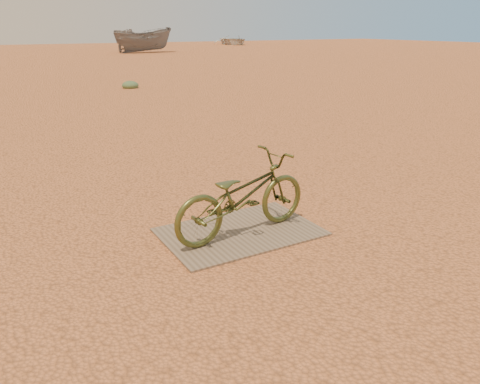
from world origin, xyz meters
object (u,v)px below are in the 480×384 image
plywood_board (240,232)px  bicycle (242,196)px  boat_mid_right (144,40)px  boat_far_right (233,40)px

plywood_board → bicycle: bearing=-96.5°
plywood_board → bicycle: size_ratio=1.01×
boat_mid_right → boat_far_right: bearing=-59.2°
bicycle → boat_mid_right: size_ratio=0.31×
bicycle → boat_far_right: (26.16, 47.24, 0.08)m
bicycle → boat_far_right: boat_far_right is taller
boat_mid_right → boat_far_right: boat_mid_right is taller
boat_far_right → plywood_board: bearing=-114.1°
plywood_board → boat_far_right: (26.15, 47.18, 0.52)m
boat_mid_right → plywood_board: bearing=155.7°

